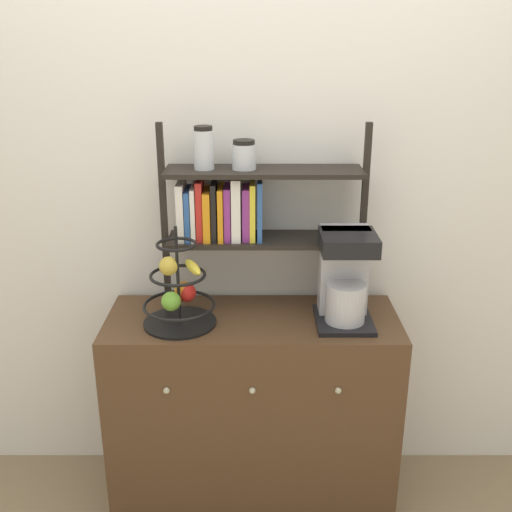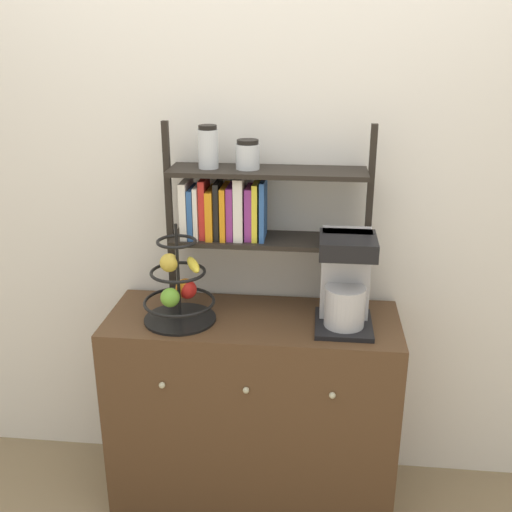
{
  "view_description": "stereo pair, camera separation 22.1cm",
  "coord_description": "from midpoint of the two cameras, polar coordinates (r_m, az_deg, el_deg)",
  "views": [
    {
      "loc": [
        0.01,
        -1.86,
        1.85
      ],
      "look_at": [
        0.01,
        0.22,
        1.08
      ],
      "focal_mm": 42.0,
      "sensor_mm": 36.0,
      "label": 1
    },
    {
      "loc": [
        0.23,
        -1.85,
        1.85
      ],
      "look_at": [
        0.01,
        0.22,
        1.08
      ],
      "focal_mm": 42.0,
      "sensor_mm": 36.0,
      "label": 2
    }
  ],
  "objects": [
    {
      "name": "shelf_hutch",
      "position": [
        2.29,
        -4.68,
        4.94
      ],
      "size": [
        0.79,
        0.2,
        0.73
      ],
      "color": "black",
      "rests_on": "sideboard"
    },
    {
      "name": "fruit_stand",
      "position": [
        2.25,
        -10.12,
        -3.51
      ],
      "size": [
        0.27,
        0.27,
        0.38
      ],
      "color": "black",
      "rests_on": "sideboard"
    },
    {
      "name": "sideboard",
      "position": [
        2.52,
        -2.89,
        -14.46
      ],
      "size": [
        1.13,
        0.45,
        0.83
      ],
      "color": "#4C331E",
      "rests_on": "ground_plane"
    },
    {
      "name": "wall_back",
      "position": [
        2.4,
        -2.96,
        6.96
      ],
      "size": [
        7.0,
        0.05,
        2.6
      ],
      "primitive_type": "cube",
      "color": "silver",
      "rests_on": "ground_plane"
    },
    {
      "name": "coffee_maker",
      "position": [
        2.24,
        5.69,
        -2.01
      ],
      "size": [
        0.21,
        0.25,
        0.36
      ],
      "color": "black",
      "rests_on": "sideboard"
    }
  ]
}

